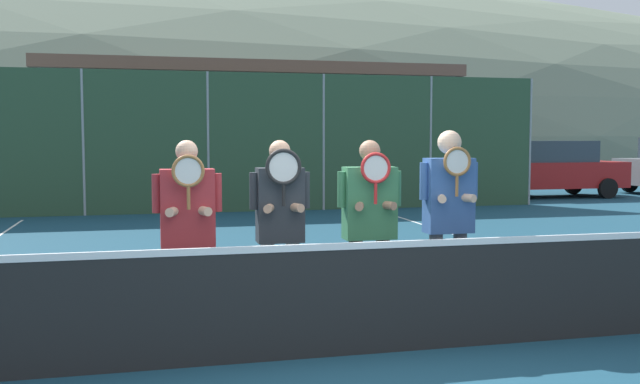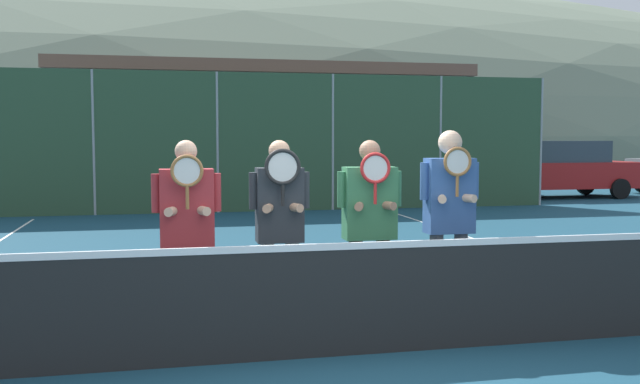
% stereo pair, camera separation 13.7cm
% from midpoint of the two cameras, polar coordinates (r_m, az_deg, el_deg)
% --- Properties ---
extents(ground_plane, '(120.00, 120.00, 0.00)m').
position_cam_midpoint_polar(ground_plane, '(6.01, 1.29, -13.04)').
color(ground_plane, navy).
extents(hill_distant, '(143.43, 79.68, 27.89)m').
position_cam_midpoint_polar(hill_distant, '(64.07, -11.30, 2.68)').
color(hill_distant, slate).
rests_on(hill_distant, ground_plane).
extents(clubhouse_building, '(12.86, 5.50, 4.08)m').
position_cam_midpoint_polar(clubhouse_building, '(23.68, -4.63, 5.00)').
color(clubhouse_building, '#9EA3A8').
rests_on(clubhouse_building, ground_plane).
extents(fence_back, '(17.13, 0.06, 3.37)m').
position_cam_midpoint_polar(fence_back, '(17.26, -7.98, 3.95)').
color(fence_back, gray).
rests_on(fence_back, ground_plane).
extents(tennis_net, '(11.01, 0.09, 1.04)m').
position_cam_midpoint_polar(tennis_net, '(5.89, 1.30, -8.52)').
color(tennis_net, gray).
rests_on(tennis_net, ground_plane).
extents(court_line_right_sideline, '(0.05, 16.00, 0.01)m').
position_cam_midpoint_polar(court_line_right_sideline, '(10.32, 19.81, -5.90)').
color(court_line_right_sideline, white).
rests_on(court_line_right_sideline, ground_plane).
extents(player_leftmost, '(0.60, 0.34, 1.78)m').
position_cam_midpoint_polar(player_leftmost, '(6.27, -9.97, -2.63)').
color(player_leftmost, '#232838').
rests_on(player_leftmost, ground_plane).
extents(player_center_left, '(0.55, 0.34, 1.78)m').
position_cam_midpoint_polar(player_center_left, '(6.47, -2.63, -2.36)').
color(player_center_left, white).
rests_on(player_center_left, ground_plane).
extents(player_center_right, '(0.62, 0.34, 1.78)m').
position_cam_midpoint_polar(player_center_right, '(6.67, 4.58, -2.10)').
color(player_center_right, black).
rests_on(player_center_right, ground_plane).
extents(player_rightmost, '(0.59, 0.34, 1.87)m').
position_cam_midpoint_polar(player_rightmost, '(6.86, 10.88, -1.44)').
color(player_rightmost, '#56565B').
rests_on(player_rightmost, ground_plane).
extents(car_far_left, '(4.04, 1.92, 1.83)m').
position_cam_midpoint_polar(car_far_left, '(19.96, -22.80, 1.53)').
color(car_far_left, silver).
rests_on(car_far_left, ground_plane).
extents(car_left_of_center, '(4.21, 1.91, 1.69)m').
position_cam_midpoint_polar(car_left_of_center, '(19.38, -8.61, 1.57)').
color(car_left_of_center, black).
rests_on(car_left_of_center, ground_plane).
extents(car_center, '(4.48, 2.09, 1.71)m').
position_cam_midpoint_polar(car_center, '(20.33, 5.91, 1.76)').
color(car_center, '#B2B7BC').
rests_on(car_center, ground_plane).
extents(car_right_of_center, '(4.58, 1.92, 1.70)m').
position_cam_midpoint_polar(car_right_of_center, '(22.58, 18.72, 1.80)').
color(car_right_of_center, maroon).
rests_on(car_right_of_center, ground_plane).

